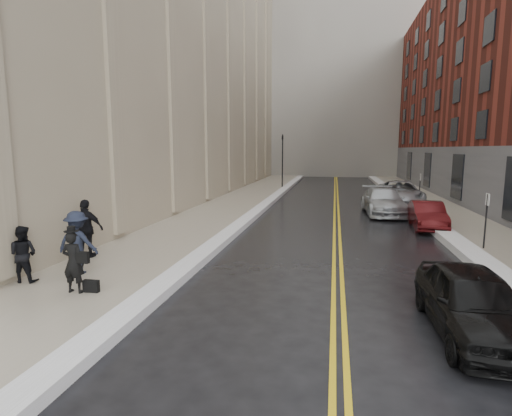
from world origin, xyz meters
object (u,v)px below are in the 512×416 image
at_px(car_silver_far, 400,193).
at_px(pedestrian_a, 23,254).
at_px(pedestrian_b, 77,242).
at_px(car_silver_near, 383,201).
at_px(pedestrian_c, 87,229).
at_px(pedestrian_main, 73,262).
at_px(car_maroon, 427,215).
at_px(car_black, 473,302).

bearing_deg(car_silver_far, pedestrian_a, -122.26).
bearing_deg(pedestrian_a, pedestrian_b, -142.97).
distance_m(car_silver_near, pedestrian_a, 18.89).
distance_m(car_silver_far, pedestrian_c, 21.21).
bearing_deg(pedestrian_main, car_maroon, -134.76).
bearing_deg(car_maroon, pedestrian_b, -137.03).
xyz_separation_m(car_black, car_silver_near, (0.00, 15.86, 0.07)).
xyz_separation_m(car_silver_far, pedestrian_c, (-12.76, -16.93, 0.33)).
relative_size(car_silver_far, pedestrian_c, 2.95).
xyz_separation_m(car_black, car_silver_far, (1.60, 20.35, 0.11)).
distance_m(car_black, pedestrian_b, 10.49).
relative_size(car_black, pedestrian_a, 2.61).
relative_size(pedestrian_a, pedestrian_c, 0.80).
xyz_separation_m(pedestrian_a, pedestrian_b, (1.02, 0.98, 0.15)).
bearing_deg(pedestrian_b, pedestrian_c, -65.56).
bearing_deg(car_silver_near, pedestrian_main, -124.66).
xyz_separation_m(car_silver_near, car_silver_far, (1.60, 4.50, 0.04)).
xyz_separation_m(pedestrian_b, pedestrian_c, (-0.82, 1.68, 0.06)).
distance_m(car_maroon, pedestrian_a, 17.01).
height_order(car_maroon, pedestrian_b, pedestrian_b).
bearing_deg(car_black, car_maroon, 81.05).
bearing_deg(pedestrian_a, pedestrian_c, -100.95).
distance_m(pedestrian_a, pedestrian_b, 1.42).
bearing_deg(pedestrian_c, car_silver_far, -131.59).
relative_size(pedestrian_b, pedestrian_c, 0.94).
bearing_deg(car_maroon, car_silver_near, 114.31).
bearing_deg(pedestrian_a, car_silver_near, -133.61).
bearing_deg(car_silver_near, car_silver_far, 66.94).
bearing_deg(car_silver_near, car_black, -93.47).
height_order(pedestrian_a, pedestrian_b, pedestrian_b).
bearing_deg(pedestrian_c, pedestrian_a, 81.10).
bearing_deg(pedestrian_main, pedestrian_b, -59.32).
height_order(car_black, car_maroon, car_black).
relative_size(car_silver_near, car_silver_far, 0.91).
xyz_separation_m(pedestrian_main, pedestrian_b, (-0.90, 1.47, 0.13)).
bearing_deg(pedestrian_c, pedestrian_main, 114.19).
bearing_deg(car_black, pedestrian_main, 177.12).
relative_size(car_black, car_maroon, 1.05).
bearing_deg(pedestrian_a, pedestrian_main, 159.15).
bearing_deg(pedestrian_b, car_silver_near, -127.96).
bearing_deg(car_silver_far, pedestrian_main, -117.56).
bearing_deg(pedestrian_c, car_black, 158.38).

